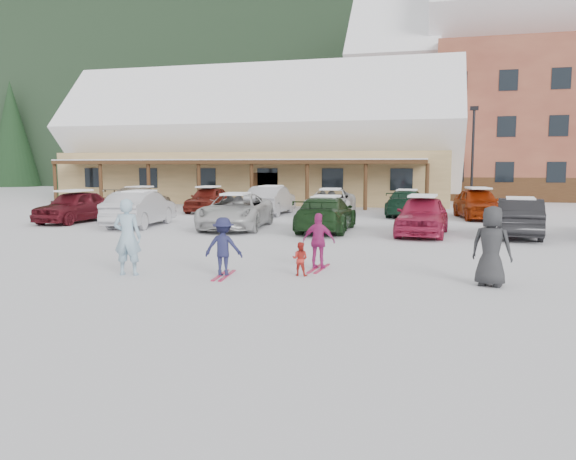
% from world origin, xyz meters
% --- Properties ---
extents(ground, '(160.00, 160.00, 0.00)m').
position_xyz_m(ground, '(0.00, 0.00, 0.00)').
color(ground, silver).
rests_on(ground, ground).
extents(forested_hillside, '(300.00, 70.00, 38.00)m').
position_xyz_m(forested_hillside, '(0.00, 85.00, 19.00)').
color(forested_hillside, black).
rests_on(forested_hillside, ground).
extents(day_lodge, '(29.12, 12.50, 10.38)m').
position_xyz_m(day_lodge, '(-9.00, 27.96, 3.94)').
color(day_lodge, tan).
rests_on(day_lodge, ground).
extents(alpine_hotel, '(31.48, 14.01, 21.48)m').
position_xyz_m(alpine_hotel, '(14.27, 38.00, 8.63)').
color(alpine_hotel, brown).
rests_on(alpine_hotel, ground).
extents(lamp_post, '(0.50, 0.25, 6.32)m').
position_xyz_m(lamp_post, '(6.28, 23.98, 3.56)').
color(lamp_post, black).
rests_on(lamp_post, ground).
extents(conifer_0, '(4.40, 4.40, 10.20)m').
position_xyz_m(conifer_0, '(-26.00, 30.00, 5.69)').
color(conifer_0, black).
rests_on(conifer_0, ground).
extents(conifer_2, '(5.28, 5.28, 12.24)m').
position_xyz_m(conifer_2, '(-30.00, 42.00, 6.83)').
color(conifer_2, black).
rests_on(conifer_2, ground).
extents(conifer_3, '(3.96, 3.96, 9.18)m').
position_xyz_m(conifer_3, '(6.00, 44.00, 5.12)').
color(conifer_3, black).
rests_on(conifer_3, ground).
extents(adult_skier, '(0.75, 0.55, 1.88)m').
position_xyz_m(adult_skier, '(-3.25, -0.93, 0.94)').
color(adult_skier, '#8CAEC3').
rests_on(adult_skier, ground).
extents(toddler_red, '(0.42, 0.34, 0.83)m').
position_xyz_m(toddler_red, '(0.85, 0.04, 0.41)').
color(toddler_red, red).
rests_on(toddler_red, ground).
extents(child_navy, '(0.98, 0.62, 1.43)m').
position_xyz_m(child_navy, '(-0.94, -0.46, 0.72)').
color(child_navy, '#1C1E42').
rests_on(child_navy, ground).
extents(skis_child_navy, '(0.34, 1.41, 0.03)m').
position_xyz_m(skis_child_navy, '(-0.94, -0.46, 0.01)').
color(skis_child_navy, '#A7173D').
rests_on(skis_child_navy, ground).
extents(child_magenta, '(0.88, 0.41, 1.46)m').
position_xyz_m(child_magenta, '(1.12, 1.02, 0.73)').
color(child_magenta, '#A92570').
rests_on(child_magenta, ground).
extents(skis_child_magenta, '(0.29, 1.41, 0.03)m').
position_xyz_m(skis_child_magenta, '(1.12, 1.02, 0.01)').
color(skis_child_magenta, '#A7173D').
rests_on(skis_child_magenta, ground).
extents(bystander_dark, '(1.02, 0.83, 1.80)m').
position_xyz_m(bystander_dark, '(5.23, -0.08, 0.90)').
color(bystander_dark, '#292A2C').
rests_on(bystander_dark, ground).
extents(parked_car_0, '(2.01, 4.52, 1.51)m').
position_xyz_m(parked_car_0, '(-12.43, 9.97, 0.76)').
color(parked_car_0, '#57111A').
rests_on(parked_car_0, ground).
extents(parked_car_1, '(2.15, 4.88, 1.56)m').
position_xyz_m(parked_car_1, '(-8.56, 9.19, 0.78)').
color(parked_car_1, '#B6B6BC').
rests_on(parked_car_1, ground).
extents(parked_car_2, '(3.04, 5.61, 1.49)m').
position_xyz_m(parked_car_2, '(-4.16, 9.41, 0.75)').
color(parked_car_2, beige).
rests_on(parked_car_2, ground).
extents(parked_car_3, '(2.06, 4.95, 1.43)m').
position_xyz_m(parked_car_3, '(-0.25, 9.33, 0.72)').
color(parked_car_3, '#193618').
rests_on(parked_car_3, ground).
extents(parked_car_4, '(2.13, 4.61, 1.53)m').
position_xyz_m(parked_car_4, '(3.58, 9.12, 0.76)').
color(parked_car_4, '#AF2347').
rests_on(parked_car_4, ground).
extents(parked_car_5, '(2.02, 4.57, 1.46)m').
position_xyz_m(parked_car_5, '(7.13, 9.41, 0.73)').
color(parked_car_5, black).
rests_on(parked_car_5, ground).
extents(parked_car_7, '(2.16, 5.00, 1.43)m').
position_xyz_m(parked_car_7, '(-12.86, 16.85, 0.72)').
color(parked_car_7, gray).
rests_on(parked_car_7, ground).
extents(parked_car_8, '(1.91, 4.39, 1.47)m').
position_xyz_m(parked_car_8, '(-8.61, 17.11, 0.74)').
color(parked_car_8, maroon).
rests_on(parked_car_8, ground).
extents(parked_car_9, '(1.70, 4.77, 1.57)m').
position_xyz_m(parked_car_9, '(-4.63, 16.37, 0.78)').
color(parked_car_9, '#AEAEB3').
rests_on(parked_car_9, ground).
extents(parked_car_10, '(2.69, 5.31, 1.44)m').
position_xyz_m(parked_car_10, '(-1.34, 16.43, 0.72)').
color(parked_car_10, silver).
rests_on(parked_car_10, ground).
extents(parked_car_11, '(2.14, 4.87, 1.39)m').
position_xyz_m(parked_car_11, '(2.61, 17.24, 0.70)').
color(parked_car_11, '#133221').
rests_on(parked_car_11, ground).
extents(parked_car_12, '(2.54, 4.82, 1.56)m').
position_xyz_m(parked_car_12, '(6.15, 16.65, 0.78)').
color(parked_car_12, '#982808').
rests_on(parked_car_12, ground).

